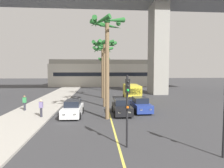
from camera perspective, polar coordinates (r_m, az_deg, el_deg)
The scene contains 15 objects.
sidewalk_left at distance 19.49m, azimuth -25.01°, elevation -9.31°, with size 4.80×80.00×0.15m, color #ADA89E.
lane_stripe_center at distance 26.15m, azimuth -1.72°, elevation -5.74°, with size 0.14×56.00×0.01m, color #DBCC4C.
bridge_overpass at distance 37.93m, azimuth -0.28°, elevation 23.40°, with size 64.42×8.00×21.15m.
pier_building_backdrop at distance 55.35m, azimuth -3.21°, elevation 3.26°, with size 28.71×8.04×7.49m.
car_queue_front at distance 19.49m, azimuth 2.93°, elevation -6.99°, with size 1.85×4.11×1.56m.
car_queue_second at distance 20.89m, azimuth 8.54°, elevation -6.28°, with size 1.92×4.14×1.56m.
car_queue_third at distance 19.01m, azimuth -11.76°, elevation -7.35°, with size 1.92×4.15×1.56m.
delivery_van at distance 27.95m, azimuth 5.98°, elevation -2.47°, with size 2.25×5.29×2.36m.
traffic_light_median_near at distance 10.79m, azimuth 4.66°, elevation -5.23°, with size 0.24×0.37×4.20m.
palm_tree_near_median at distance 30.61m, azimuth -2.86°, elevation 7.86°, with size 3.41×3.45×8.38m.
palm_tree_mid_median at distance 42.08m, azimuth -2.46°, elevation 5.59°, with size 2.68×2.72×7.45m.
palm_tree_far_median at distance 23.34m, azimuth -2.28°, elevation 10.16°, with size 3.16×3.16×8.18m.
palm_tree_farthest_median at distance 17.42m, azimuth -1.57°, elevation 13.71°, with size 3.22×3.31×9.21m.
pedestrian_near_crosswalk at distance 22.56m, azimuth -24.87°, elevation -5.13°, with size 0.34×0.22×1.62m.
pedestrian_mid_block at distance 18.87m, azimuth -20.61°, elevation -6.76°, with size 0.34×0.22×1.62m.
Camera 1 is at (-1.23, -1.74, 4.45)m, focal length 30.30 mm.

